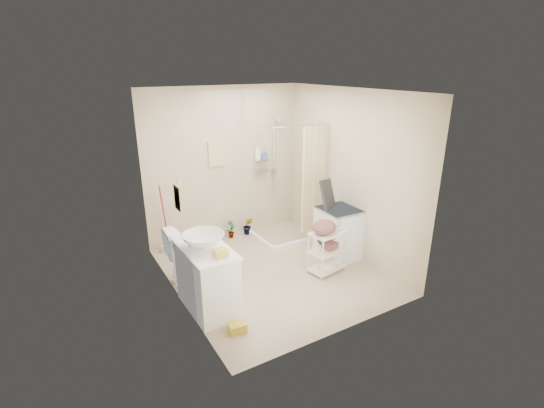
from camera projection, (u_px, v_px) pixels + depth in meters
The scene contains 23 objects.
floor at pixel (272, 271), 5.87m from camera, with size 3.20×3.20×0.00m, color tan.
ceiling at pixel (272, 90), 5.00m from camera, with size 2.80×3.20×0.04m, color silver.
wall_back at pixel (225, 164), 6.73m from camera, with size 2.80×0.04×2.60m, color beige.
wall_front at pixel (349, 227), 4.13m from camera, with size 2.80×0.04×2.60m, color beige.
wall_left at pixel (172, 206), 4.76m from camera, with size 0.04×3.20×2.60m, color beige.
wall_right at pixel (350, 175), 6.10m from camera, with size 0.04×3.20×2.60m, color beige.
vanity at pixel (207, 279), 4.86m from camera, with size 0.53×0.95×0.83m, color white.
sink at pixel (203, 241), 4.72m from camera, with size 0.51×0.51×0.18m, color white.
counter_basket at pixel (221, 253), 4.51m from camera, with size 0.16×0.12×0.09m, color yellow.
floor_basket at pixel (237, 326), 4.53m from camera, with size 0.28×0.22×0.15m, color gold.
toilet at pixel (194, 253), 5.57m from camera, with size 0.44×0.78×0.79m, color white.
mop at pixel (162, 219), 6.28m from camera, with size 0.11×0.11×1.18m, color #AE192A, non-canonical shape.
potted_plant_a at pixel (231, 229), 6.95m from camera, with size 0.18×0.12×0.34m, color brown.
potted_plant_b at pixel (248, 226), 7.10m from camera, with size 0.18×0.14×0.32m, color #983E27.
hanging_towel at pixel (216, 154), 6.58m from camera, with size 0.28×0.03×0.42m, color beige.
towel_ring at pixel (178, 197), 4.55m from camera, with size 0.04×0.22×0.34m, color #D7C57E, non-canonical shape.
tp_holder at pixel (178, 247), 5.02m from camera, with size 0.08×0.12×0.14m, color white, non-canonical shape.
shower at pixel (284, 179), 6.78m from camera, with size 1.10×1.10×2.10m, color white, non-canonical shape.
shampoo_bottle_a at pixel (258, 153), 6.89m from camera, with size 0.10×0.10×0.27m, color white.
shampoo_bottle_b at pixel (265, 155), 7.00m from camera, with size 0.07×0.07×0.15m, color #4A65A5.
washing_machine at pixel (338, 233), 6.18m from camera, with size 0.56×0.58×0.82m, color silver.
laundry_rack at pixel (328, 247), 5.77m from camera, with size 0.55×0.32×0.76m, color silver, non-canonical shape.
ironing_board at pixel (333, 219), 6.08m from camera, with size 0.37×0.11×1.31m, color black, non-canonical shape.
Camera 1 is at (-2.63, -4.48, 2.92)m, focal length 26.00 mm.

